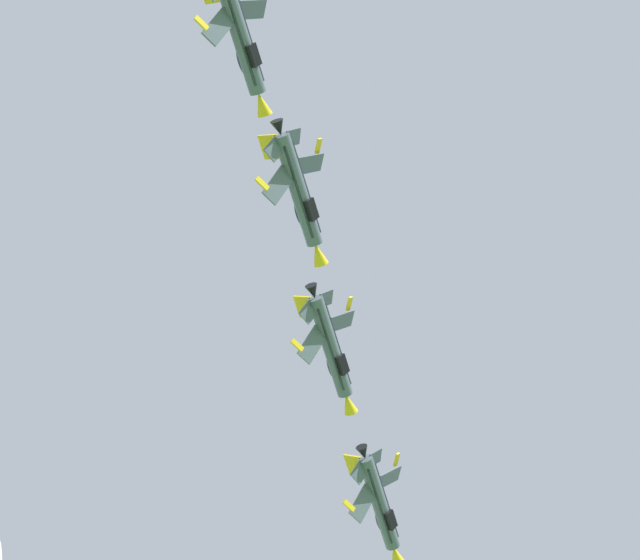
% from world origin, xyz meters
% --- Properties ---
extents(fighter_jet_left_wing, '(13.72, 10.53, 7.98)m').
position_xyz_m(fighter_jet_left_wing, '(57.58, 62.79, 137.07)').
color(fighter_jet_left_wing, '#4C5666').
extents(fighter_jet_right_wing, '(13.72, 10.53, 7.94)m').
position_xyz_m(fighter_jet_right_wing, '(41.40, 51.05, 137.87)').
color(fighter_jet_right_wing, '#4C5666').
extents(fighter_jet_left_outer, '(13.72, 10.53, 8.06)m').
position_xyz_m(fighter_jet_left_outer, '(26.97, 37.87, 133.90)').
color(fighter_jet_left_outer, '#4C5666').
extents(fighter_jet_right_outer, '(13.72, 10.53, 8.19)m').
position_xyz_m(fighter_jet_right_outer, '(13.05, 29.08, 135.31)').
color(fighter_jet_right_outer, '#4C5666').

